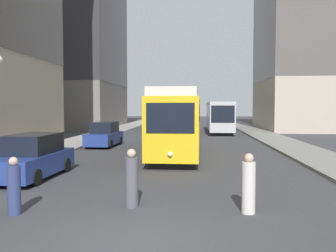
{
  "coord_description": "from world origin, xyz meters",
  "views": [
    {
      "loc": [
        1.29,
        -7.72,
        2.98
      ],
      "look_at": [
        0.09,
        8.34,
        2.09
      ],
      "focal_mm": 38.14,
      "sensor_mm": 36.0,
      "label": 1
    }
  ],
  "objects_px": {
    "pedestrian_crossing_near": "(132,180)",
    "parked_car_left_near": "(33,158)",
    "transit_bus": "(219,115)",
    "parked_car_left_mid": "(104,135)",
    "pedestrian_crossing_far": "(249,185)",
    "streetcar": "(179,120)",
    "pedestrian_on_sidewalk": "(14,188)"
  },
  "relations": [
    {
      "from": "streetcar",
      "to": "parked_car_left_mid",
      "type": "relative_size",
      "value": 2.86
    },
    {
      "from": "parked_car_left_near",
      "to": "parked_car_left_mid",
      "type": "height_order",
      "value": "same"
    },
    {
      "from": "parked_car_left_near",
      "to": "pedestrian_crossing_near",
      "type": "distance_m",
      "value": 6.26
    },
    {
      "from": "streetcar",
      "to": "pedestrian_crossing_near",
      "type": "height_order",
      "value": "streetcar"
    },
    {
      "from": "parked_car_left_mid",
      "to": "pedestrian_on_sidewalk",
      "type": "distance_m",
      "value": 16.8
    },
    {
      "from": "pedestrian_crossing_near",
      "to": "pedestrian_crossing_far",
      "type": "distance_m",
      "value": 3.37
    },
    {
      "from": "parked_car_left_mid",
      "to": "pedestrian_crossing_far",
      "type": "bearing_deg",
      "value": -60.58
    },
    {
      "from": "parked_car_left_near",
      "to": "pedestrian_on_sidewalk",
      "type": "xyz_separation_m",
      "value": [
        1.76,
        -4.95,
        -0.1
      ]
    },
    {
      "from": "transit_bus",
      "to": "parked_car_left_mid",
      "type": "relative_size",
      "value": 2.6
    },
    {
      "from": "parked_car_left_mid",
      "to": "pedestrian_crossing_far",
      "type": "relative_size",
      "value": 2.63
    },
    {
      "from": "parked_car_left_mid",
      "to": "transit_bus",
      "type": "bearing_deg",
      "value": 60.23
    },
    {
      "from": "streetcar",
      "to": "pedestrian_crossing_far",
      "type": "height_order",
      "value": "streetcar"
    },
    {
      "from": "streetcar",
      "to": "pedestrian_crossing_far",
      "type": "relative_size",
      "value": 7.51
    },
    {
      "from": "parked_car_left_near",
      "to": "pedestrian_crossing_near",
      "type": "bearing_deg",
      "value": -37.29
    },
    {
      "from": "parked_car_left_near",
      "to": "pedestrian_crossing_far",
      "type": "height_order",
      "value": "parked_car_left_near"
    },
    {
      "from": "pedestrian_crossing_near",
      "to": "parked_car_left_near",
      "type": "bearing_deg",
      "value": 44.47
    },
    {
      "from": "streetcar",
      "to": "pedestrian_crossing_near",
      "type": "distance_m",
      "value": 12.12
    },
    {
      "from": "pedestrian_crossing_far",
      "to": "pedestrian_on_sidewalk",
      "type": "relative_size",
      "value": 1.05
    },
    {
      "from": "streetcar",
      "to": "pedestrian_on_sidewalk",
      "type": "distance_m",
      "value": 13.66
    },
    {
      "from": "parked_car_left_near",
      "to": "pedestrian_crossing_far",
      "type": "distance_m",
      "value": 9.28
    },
    {
      "from": "parked_car_left_mid",
      "to": "pedestrian_crossing_near",
      "type": "bearing_deg",
      "value": -70.44
    },
    {
      "from": "transit_bus",
      "to": "parked_car_left_near",
      "type": "relative_size",
      "value": 2.47
    },
    {
      "from": "pedestrian_crossing_far",
      "to": "pedestrian_on_sidewalk",
      "type": "xyz_separation_m",
      "value": [
        -6.44,
        -0.61,
        -0.04
      ]
    },
    {
      "from": "pedestrian_crossing_near",
      "to": "pedestrian_on_sidewalk",
      "type": "xyz_separation_m",
      "value": [
        -3.08,
        -0.99,
        -0.06
      ]
    },
    {
      "from": "streetcar",
      "to": "transit_bus",
      "type": "relative_size",
      "value": 1.1
    },
    {
      "from": "parked_car_left_mid",
      "to": "pedestrian_crossing_far",
      "type": "height_order",
      "value": "parked_car_left_mid"
    },
    {
      "from": "transit_bus",
      "to": "parked_car_left_near",
      "type": "bearing_deg",
      "value": -109.16
    },
    {
      "from": "streetcar",
      "to": "transit_bus",
      "type": "xyz_separation_m",
      "value": [
        3.81,
        18.79,
        -0.15
      ]
    },
    {
      "from": "transit_bus",
      "to": "parked_car_left_near",
      "type": "distance_m",
      "value": 28.5
    },
    {
      "from": "parked_car_left_mid",
      "to": "pedestrian_crossing_near",
      "type": "relative_size",
      "value": 2.55
    },
    {
      "from": "transit_bus",
      "to": "parked_car_left_mid",
      "type": "distance_m",
      "value": 17.87
    },
    {
      "from": "transit_bus",
      "to": "streetcar",
      "type": "bearing_deg",
      "value": -101.12
    }
  ]
}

